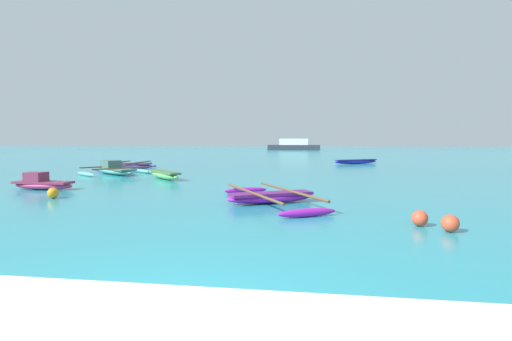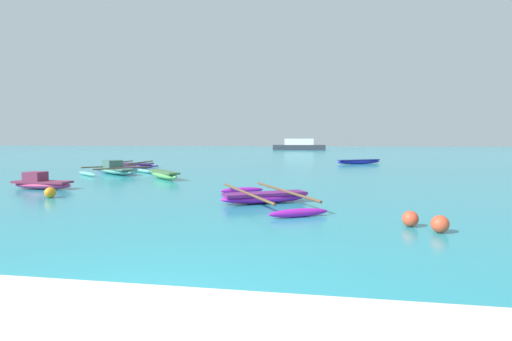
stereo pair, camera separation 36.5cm
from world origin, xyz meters
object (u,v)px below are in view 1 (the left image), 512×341
at_px(moored_boat_1, 42,183).
at_px(moored_boat_3, 128,166).
at_px(moored_boat_4, 271,197).
at_px(mooring_buoy_1, 53,193).
at_px(moored_boat_5, 164,174).
at_px(mooring_buoy_0, 450,223).
at_px(moored_boat_2, 356,161).
at_px(mooring_buoy_2, 420,218).
at_px(moored_boat_0, 114,170).
at_px(distant_ferry, 294,145).

distance_m(moored_boat_1, moored_boat_3, 9.93).
distance_m(moored_boat_3, moored_boat_4, 15.43).
relative_size(moored_boat_3, moored_boat_4, 0.83).
height_order(moored_boat_4, mooring_buoy_1, moored_boat_4).
bearing_deg(moored_boat_4, moored_boat_1, 138.77).
height_order(moored_boat_5, mooring_buoy_0, moored_boat_5).
bearing_deg(mooring_buoy_1, moored_boat_5, 81.16).
relative_size(moored_boat_4, mooring_buoy_0, 14.04).
height_order(moored_boat_1, mooring_buoy_0, moored_boat_1).
xyz_separation_m(moored_boat_2, mooring_buoy_2, (-0.83, -22.25, -0.03)).
relative_size(mooring_buoy_0, mooring_buoy_1, 1.02).
bearing_deg(moored_boat_1, mooring_buoy_2, -18.94).
distance_m(moored_boat_0, mooring_buoy_1, 8.86).
bearing_deg(distant_ferry, moored_boat_3, -98.05).
bearing_deg(moored_boat_3, moored_boat_1, -81.41).
xyz_separation_m(mooring_buoy_1, mooring_buoy_2, (10.03, -2.45, -0.00)).
relative_size(moored_boat_2, mooring_buoy_1, 10.59).
distance_m(moored_boat_0, mooring_buoy_2, 16.67).
relative_size(moored_boat_2, moored_boat_5, 1.28).
bearing_deg(moored_boat_5, moored_boat_1, -74.00).
bearing_deg(moored_boat_2, moored_boat_5, -160.61).
bearing_deg(mooring_buoy_0, mooring_buoy_2, 133.35).
height_order(moored_boat_1, moored_boat_5, moored_boat_1).
relative_size(moored_boat_0, moored_boat_4, 0.83).
bearing_deg(moored_boat_3, mooring_buoy_1, -74.39).
distance_m(moored_boat_0, moored_boat_4, 12.44).
relative_size(moored_boat_5, mooring_buoy_0, 8.10).
xyz_separation_m(moored_boat_4, mooring_buoy_1, (-6.65, -0.12, -0.00)).
bearing_deg(moored_boat_1, distant_ferry, 86.25).
distance_m(moored_boat_1, moored_boat_4, 8.70).
relative_size(moored_boat_4, mooring_buoy_2, 14.45).
distance_m(mooring_buoy_0, mooring_buoy_2, 0.65).
height_order(moored_boat_3, mooring_buoy_2, moored_boat_3).
distance_m(moored_boat_1, distant_ferry, 61.02).
bearing_deg(mooring_buoy_1, moored_boat_4, 1.00).
bearing_deg(mooring_buoy_1, distant_ferry, 86.58).
relative_size(moored_boat_1, mooring_buoy_1, 6.95).
bearing_deg(mooring_buoy_1, moored_boat_1, 132.98).
distance_m(mooring_buoy_0, distant_ferry, 66.00).
bearing_deg(mooring_buoy_0, moored_boat_4, 141.56).
distance_m(moored_boat_2, mooring_buoy_2, 22.26).
bearing_deg(mooring_buoy_0, moored_boat_0, 138.84).
xyz_separation_m(moored_boat_2, moored_boat_3, (-14.32, -8.02, 0.02)).
bearing_deg(moored_boat_2, mooring_buoy_0, -125.21).
relative_size(moored_boat_3, distant_ferry, 0.41).
relative_size(moored_boat_1, mooring_buoy_0, 6.79).
relative_size(mooring_buoy_0, distant_ferry, 0.04).
distance_m(moored_boat_3, distant_ferry, 51.47).
height_order(moored_boat_0, moored_boat_4, moored_boat_0).
bearing_deg(distant_ferry, moored_boat_0, -96.63).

